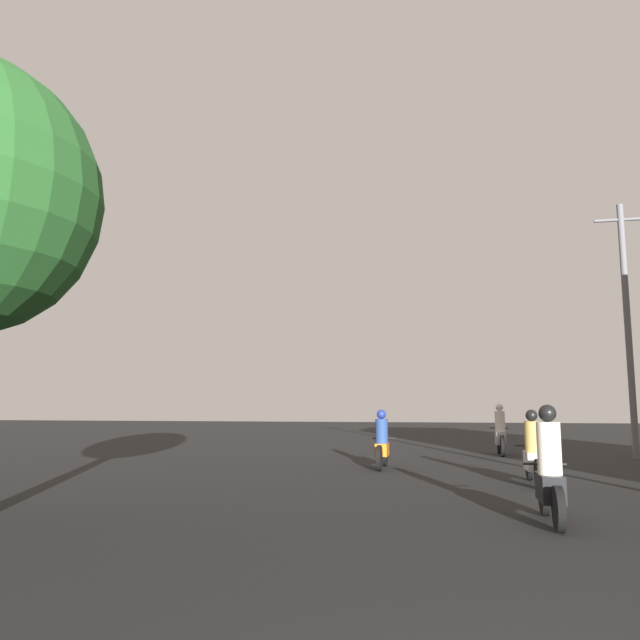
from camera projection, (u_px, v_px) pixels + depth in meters
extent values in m
cylinder|color=black|center=(544.00, 495.00, 9.17)|extent=(0.10, 0.58, 0.58)
cylinder|color=black|center=(559.00, 509.00, 7.93)|extent=(0.10, 0.58, 0.58)
cube|color=black|center=(550.00, 488.00, 8.57)|extent=(0.30, 0.82, 0.37)
cylinder|color=black|center=(545.00, 464.00, 9.01)|extent=(0.60, 0.04, 0.04)
cylinder|color=silver|center=(549.00, 448.00, 8.57)|extent=(0.32, 0.32, 0.71)
sphere|color=black|center=(547.00, 413.00, 8.63)|extent=(0.24, 0.24, 0.24)
cylinder|color=black|center=(529.00, 467.00, 13.49)|extent=(0.10, 0.57, 0.57)
cylinder|color=black|center=(538.00, 474.00, 12.09)|extent=(0.10, 0.57, 0.57)
cube|color=silver|center=(533.00, 461.00, 12.81)|extent=(0.30, 0.87, 0.36)
cylinder|color=black|center=(530.00, 446.00, 13.31)|extent=(0.60, 0.04, 0.04)
cylinder|color=#B28E47|center=(532.00, 437.00, 12.80)|extent=(0.32, 0.32, 0.63)
sphere|color=black|center=(531.00, 415.00, 12.86)|extent=(0.24, 0.24, 0.24)
cylinder|color=black|center=(385.00, 454.00, 16.65)|extent=(0.10, 0.63, 0.63)
cylinder|color=black|center=(379.00, 458.00, 15.35)|extent=(0.10, 0.63, 0.63)
cube|color=orange|center=(382.00, 450.00, 16.02)|extent=(0.30, 0.72, 0.32)
cylinder|color=black|center=(384.00, 438.00, 16.48)|extent=(0.60, 0.04, 0.04)
cylinder|color=navy|center=(382.00, 431.00, 16.02)|extent=(0.32, 0.32, 0.62)
sphere|color=navy|center=(381.00, 414.00, 16.08)|extent=(0.24, 0.24, 0.24)
cylinder|color=black|center=(499.00, 443.00, 20.91)|extent=(0.10, 0.68, 0.68)
cylinder|color=black|center=(502.00, 446.00, 19.63)|extent=(0.10, 0.68, 0.68)
cube|color=#ADADB2|center=(500.00, 438.00, 20.30)|extent=(0.30, 0.82, 0.42)
cylinder|color=black|center=(499.00, 428.00, 20.76)|extent=(0.60, 0.04, 0.04)
cylinder|color=silver|center=(500.00, 421.00, 20.29)|extent=(0.32, 0.32, 0.66)
sphere|color=silver|center=(499.00, 407.00, 20.35)|extent=(0.24, 0.24, 0.24)
cylinder|color=slate|center=(628.00, 328.00, 19.49)|extent=(0.20, 0.20, 8.01)
cylinder|color=slate|center=(621.00, 220.00, 19.97)|extent=(1.60, 0.10, 0.10)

